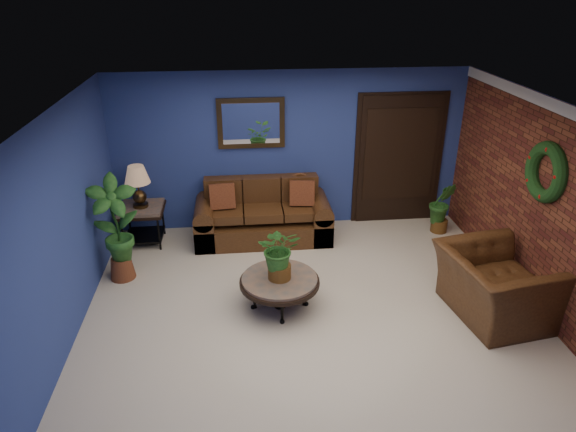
{
  "coord_description": "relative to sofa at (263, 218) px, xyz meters",
  "views": [
    {
      "loc": [
        -0.82,
        -5.15,
        3.76
      ],
      "look_at": [
        -0.24,
        0.55,
        1.05
      ],
      "focal_mm": 32.0,
      "sensor_mm": 36.0,
      "label": 1
    }
  ],
  "objects": [
    {
      "name": "floor",
      "position": [
        0.48,
        -2.08,
        -0.31
      ],
      "size": [
        5.5,
        5.5,
        0.0
      ],
      "primitive_type": "plane",
      "color": "beige",
      "rests_on": "ground"
    },
    {
      "name": "wall_back",
      "position": [
        0.48,
        0.42,
        0.94
      ],
      "size": [
        5.5,
        0.04,
        2.5
      ],
      "primitive_type": "cube",
      "color": "navy",
      "rests_on": "ground"
    },
    {
      "name": "wall_left",
      "position": [
        -2.27,
        -2.08,
        0.94
      ],
      "size": [
        0.04,
        5.0,
        2.5
      ],
      "primitive_type": "cube",
      "color": "navy",
      "rests_on": "ground"
    },
    {
      "name": "wall_right_brick",
      "position": [
        3.23,
        -2.08,
        0.94
      ],
      "size": [
        0.04,
        5.0,
        2.5
      ],
      "primitive_type": "cube",
      "color": "brown",
      "rests_on": "ground"
    },
    {
      "name": "ceiling",
      "position": [
        0.48,
        -2.08,
        2.19
      ],
      "size": [
        5.5,
        5.0,
        0.02
      ],
      "primitive_type": "cube",
      "color": "silver",
      "rests_on": "wall_back"
    },
    {
      "name": "crown_molding",
      "position": [
        3.2,
        -2.08,
        2.12
      ],
      "size": [
        0.03,
        5.0,
        0.14
      ],
      "primitive_type": "cube",
      "color": "white",
      "rests_on": "wall_right_brick"
    },
    {
      "name": "wall_mirror",
      "position": [
        -0.12,
        0.38,
        1.41
      ],
      "size": [
        1.02,
        0.06,
        0.77
      ],
      "primitive_type": "cube",
      "color": "#422F17",
      "rests_on": "wall_back"
    },
    {
      "name": "closet_door",
      "position": [
        2.23,
        0.39,
        0.74
      ],
      "size": [
        1.44,
        0.06,
        2.18
      ],
      "primitive_type": "cube",
      "color": "black",
      "rests_on": "wall_back"
    },
    {
      "name": "wreath",
      "position": [
        3.17,
        -2.03,
        1.39
      ],
      "size": [
        0.16,
        0.72,
        0.72
      ],
      "primitive_type": "torus",
      "rotation": [
        0.0,
        1.57,
        0.0
      ],
      "color": "black",
      "rests_on": "wall_right_brick"
    },
    {
      "name": "sofa",
      "position": [
        0.0,
        0.0,
        0.0
      ],
      "size": [
        2.07,
        0.9,
        0.93
      ],
      "color": "#4D2D16",
      "rests_on": "ground"
    },
    {
      "name": "coffee_table",
      "position": [
        0.1,
        -1.94,
        0.06
      ],
      "size": [
        0.98,
        0.98,
        0.42
      ],
      "rotation": [
        0.0,
        0.0,
        -0.04
      ],
      "color": "#4E4944",
      "rests_on": "ground"
    },
    {
      "name": "end_table",
      "position": [
        -1.82,
        -0.03,
        0.16
      ],
      "size": [
        0.66,
        0.66,
        0.6
      ],
      "color": "#4E4944",
      "rests_on": "ground"
    },
    {
      "name": "table_lamp",
      "position": [
        -1.82,
        -0.03,
        0.7
      ],
      "size": [
        0.37,
        0.37,
        0.62
      ],
      "color": "#422F17",
      "rests_on": "end_table"
    },
    {
      "name": "side_chair",
      "position": [
        0.6,
        0.04,
        0.25
      ],
      "size": [
        0.42,
        0.42,
        0.98
      ],
      "rotation": [
        0.0,
        0.0,
        -0.0
      ],
      "color": "#502E17",
      "rests_on": "ground"
    },
    {
      "name": "armchair",
      "position": [
        2.63,
        -2.35,
        0.1
      ],
      "size": [
        1.27,
        1.4,
        0.81
      ],
      "primitive_type": "imported",
      "rotation": [
        0.0,
        0.0,
        1.72
      ],
      "color": "#4D2D16",
      "rests_on": "ground"
    },
    {
      "name": "coffee_plant",
      "position": [
        0.1,
        -1.94,
        0.49
      ],
      "size": [
        0.52,
        0.45,
        0.68
      ],
      "color": "brown",
      "rests_on": "coffee_table"
    },
    {
      "name": "floor_plant",
      "position": [
        2.83,
        -0.13,
        0.14
      ],
      "size": [
        0.43,
        0.37,
        0.85
      ],
      "color": "brown",
      "rests_on": "ground"
    },
    {
      "name": "tall_plant",
      "position": [
        -1.97,
        -1.04,
        0.49
      ],
      "size": [
        0.71,
        0.55,
        1.47
      ],
      "color": "brown",
      "rests_on": "ground"
    }
  ]
}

